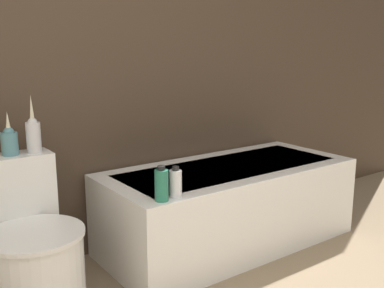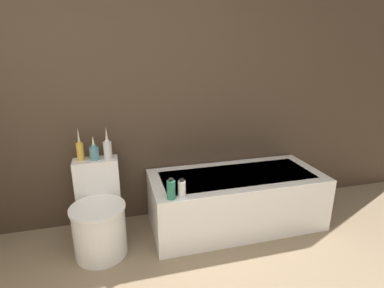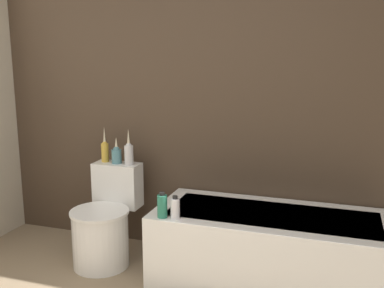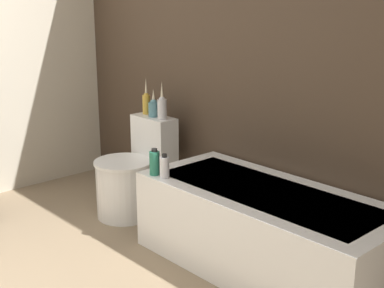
{
  "view_description": "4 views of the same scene",
  "coord_description": "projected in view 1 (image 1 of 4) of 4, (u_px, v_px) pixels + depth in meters",
  "views": [
    {
      "loc": [
        -1.01,
        -0.22,
        1.22
      ],
      "look_at": [
        0.27,
        1.54,
        0.75
      ],
      "focal_mm": 42.0,
      "sensor_mm": 36.0,
      "label": 1
    },
    {
      "loc": [
        -0.32,
        -0.53,
        1.61
      ],
      "look_at": [
        0.26,
        1.61,
        0.9
      ],
      "focal_mm": 28.0,
      "sensor_mm": 36.0,
      "label": 2
    },
    {
      "loc": [
        1.14,
        -1.08,
        1.57
      ],
      "look_at": [
        0.25,
        1.59,
        0.99
      ],
      "focal_mm": 42.0,
      "sensor_mm": 36.0,
      "label": 3
    },
    {
      "loc": [
        2.6,
        -0.49,
        1.61
      ],
      "look_at": [
        0.25,
        1.66,
        0.71
      ],
      "focal_mm": 50.0,
      "sensor_mm": 36.0,
      "label": 4
    }
  ],
  "objects": [
    {
      "name": "toilet",
      "position": [
        32.0,
        256.0,
        2.04
      ],
      "size": [
        0.43,
        0.6,
        0.72
      ],
      "color": "white",
      "rests_on": "ground"
    },
    {
      "name": "wall_back_tiled",
      "position": [
        82.0,
        32.0,
        2.48
      ],
      "size": [
        6.4,
        0.06,
        2.6
      ],
      "color": "#423326",
      "rests_on": "ground_plane"
    },
    {
      "name": "vase_silver",
      "position": [
        9.0,
        140.0,
        2.11
      ],
      "size": [
        0.08,
        0.08,
        0.21
      ],
      "color": "teal",
      "rests_on": "toilet"
    },
    {
      "name": "shampoo_bottle_tall",
      "position": [
        162.0,
        185.0,
        2.12
      ],
      "size": [
        0.07,
        0.07,
        0.17
      ],
      "color": "#267259",
      "rests_on": "bathtub"
    },
    {
      "name": "bathtub",
      "position": [
        229.0,
        205.0,
        2.81
      ],
      "size": [
        1.59,
        0.7,
        0.5
      ],
      "color": "white",
      "rests_on": "ground"
    },
    {
      "name": "shampoo_bottle_short",
      "position": [
        176.0,
        183.0,
        2.18
      ],
      "size": [
        0.06,
        0.06,
        0.15
      ],
      "color": "silver",
      "rests_on": "bathtub"
    },
    {
      "name": "vase_bronze",
      "position": [
        33.0,
        133.0,
        2.16
      ],
      "size": [
        0.07,
        0.07,
        0.28
      ],
      "color": "silver",
      "rests_on": "toilet"
    }
  ]
}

